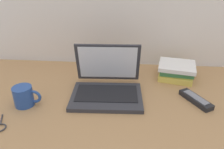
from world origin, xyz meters
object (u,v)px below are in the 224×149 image
object	(u,v)px
coffee_mug	(24,96)
remote_control_near	(196,99)
laptop	(107,85)
book_stack	(176,71)

from	to	relation	value
coffee_mug	remote_control_near	distance (m)	0.73
laptop	coffee_mug	bearing A→B (deg)	-160.20
book_stack	coffee_mug	bearing A→B (deg)	-156.15
coffee_mug	book_stack	size ratio (longest dim) A/B	0.57
coffee_mug	book_stack	distance (m)	0.74
remote_control_near	book_stack	size ratio (longest dim) A/B	0.79
laptop	book_stack	world-z (taller)	laptop
remote_control_near	book_stack	world-z (taller)	book_stack
laptop	book_stack	bearing A→B (deg)	27.60
laptop	book_stack	distance (m)	0.38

